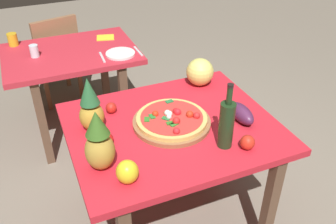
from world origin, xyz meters
TOP-DOWN VIEW (x-y plane):
  - ground_plane at (0.00, 0.00)m, footprint 10.00×10.00m
  - display_table at (0.00, 0.00)m, footprint 1.12×0.93m
  - background_table at (-0.34, 1.19)m, footprint 1.00×0.72m
  - dining_chair at (-0.41, 1.78)m, footprint 0.48×0.48m
  - pizza_board at (-0.00, 0.01)m, footprint 0.43×0.43m
  - pizza at (0.00, 0.01)m, footprint 0.39×0.39m
  - wine_bottle at (0.17, -0.26)m, footprint 0.08×0.08m
  - pineapple_left at (-0.40, 0.13)m, footprint 0.13×0.13m
  - pineapple_right at (-0.44, -0.18)m, footprint 0.14×0.14m
  - melon at (0.34, 0.35)m, footprint 0.18×0.18m
  - bell_pepper at (-0.35, -0.32)m, footprint 0.10×0.10m
  - eggplant at (0.37, -0.10)m, footprint 0.09×0.20m
  - tomato_by_bottle at (0.26, -0.33)m, footprint 0.08×0.08m
  - tomato_beside_pepper at (-0.37, -0.03)m, footprint 0.07×0.07m
  - tomato_near_board at (-0.27, 0.25)m, footprint 0.06×0.06m
  - drinking_glass_juice at (-0.73, 1.48)m, footprint 0.08×0.08m
  - drinking_glass_water at (-0.59, 1.20)m, footprint 0.06×0.06m
  - dinner_plate at (0.00, 0.98)m, footprint 0.22×0.22m
  - fork_utensil at (-0.14, 0.98)m, footprint 0.03×0.18m
  - knife_utensil at (0.14, 0.98)m, footprint 0.02×0.18m
  - napkin_folded at (-0.02, 1.35)m, footprint 0.17×0.15m

SIDE VIEW (x-z plane):
  - ground_plane at x=0.00m, z-range 0.00..0.00m
  - dining_chair at x=-0.41m, z-range 0.06..0.91m
  - background_table at x=-0.34m, z-range 0.26..1.00m
  - display_table at x=0.00m, z-range 0.28..1.03m
  - napkin_folded at x=-0.02m, z-range 0.75..0.75m
  - fork_utensil at x=-0.14m, z-range 0.75..0.75m
  - knife_utensil at x=0.14m, z-range 0.75..0.75m
  - dinner_plate at x=0.00m, z-range 0.75..0.76m
  - pizza_board at x=0.00m, z-range 0.75..0.77m
  - tomato_near_board at x=-0.27m, z-range 0.75..0.81m
  - tomato_beside_pepper at x=-0.37m, z-range 0.75..0.82m
  - tomato_by_bottle at x=0.26m, z-range 0.75..0.82m
  - pizza at x=0.00m, z-range 0.76..0.82m
  - eggplant at x=0.37m, z-range 0.75..0.84m
  - drinking_glass_water at x=-0.59m, z-range 0.75..0.84m
  - drinking_glass_juice at x=-0.73m, z-range 0.75..0.84m
  - bell_pepper at x=-0.35m, z-range 0.74..0.85m
  - melon at x=0.34m, z-range 0.75..0.92m
  - wine_bottle at x=0.17m, z-range 0.70..1.06m
  - pineapple_left at x=-0.40m, z-range 0.73..1.04m
  - pineapple_right at x=-0.44m, z-range 0.73..1.04m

